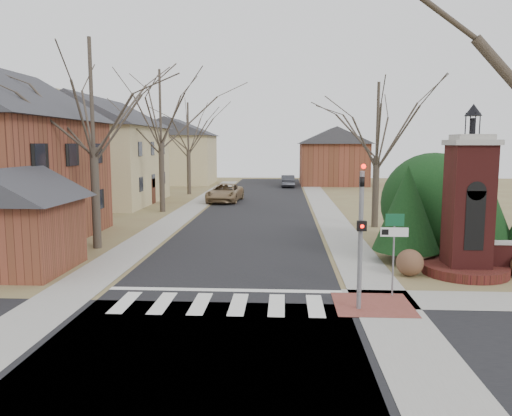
# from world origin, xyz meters

# --- Properties ---
(ground) EXTENTS (120.00, 120.00, 0.00)m
(ground) POSITION_xyz_m (0.00, 0.00, 0.00)
(ground) COLOR brown
(ground) RESTS_ON ground
(main_street) EXTENTS (8.00, 70.00, 0.01)m
(main_street) POSITION_xyz_m (0.00, 22.00, 0.01)
(main_street) COLOR black
(main_street) RESTS_ON ground
(cross_street) EXTENTS (120.00, 8.00, 0.01)m
(cross_street) POSITION_xyz_m (0.00, -3.00, 0.01)
(cross_street) COLOR black
(cross_street) RESTS_ON ground
(crosswalk_zone) EXTENTS (8.00, 2.20, 0.02)m
(crosswalk_zone) POSITION_xyz_m (0.00, 0.80, 0.01)
(crosswalk_zone) COLOR silver
(crosswalk_zone) RESTS_ON ground
(stop_bar) EXTENTS (8.00, 0.35, 0.02)m
(stop_bar) POSITION_xyz_m (0.00, 2.30, 0.01)
(stop_bar) COLOR silver
(stop_bar) RESTS_ON ground
(sidewalk_right_main) EXTENTS (2.00, 60.00, 0.02)m
(sidewalk_right_main) POSITION_xyz_m (5.20, 22.00, 0.01)
(sidewalk_right_main) COLOR gray
(sidewalk_right_main) RESTS_ON ground
(sidewalk_left) EXTENTS (2.00, 60.00, 0.02)m
(sidewalk_left) POSITION_xyz_m (-5.20, 22.00, 0.01)
(sidewalk_left) COLOR gray
(sidewalk_left) RESTS_ON ground
(curb_apron) EXTENTS (2.40, 2.40, 0.02)m
(curb_apron) POSITION_xyz_m (4.80, 1.00, 0.01)
(curb_apron) COLOR brown
(curb_apron) RESTS_ON ground
(traffic_signal_pole) EXTENTS (0.28, 0.41, 4.50)m
(traffic_signal_pole) POSITION_xyz_m (4.30, 0.57, 2.59)
(traffic_signal_pole) COLOR slate
(traffic_signal_pole) RESTS_ON ground
(sign_post) EXTENTS (0.90, 0.07, 2.75)m
(sign_post) POSITION_xyz_m (5.59, 1.99, 1.95)
(sign_post) COLOR slate
(sign_post) RESTS_ON ground
(brick_gate_monument) EXTENTS (3.20, 3.20, 6.47)m
(brick_gate_monument) POSITION_xyz_m (9.00, 4.99, 2.17)
(brick_gate_monument) COLOR #501917
(brick_gate_monument) RESTS_ON ground
(house_stucco_left) EXTENTS (9.80, 12.80, 9.28)m
(house_stucco_left) POSITION_xyz_m (-13.50, 27.00, 4.59)
(house_stucco_left) COLOR tan
(house_stucco_left) RESTS_ON ground
(garage_left) EXTENTS (4.80, 4.80, 4.29)m
(garage_left) POSITION_xyz_m (-8.52, 4.49, 2.24)
(garage_left) COLOR brown
(garage_left) RESTS_ON ground
(house_distant_left) EXTENTS (10.80, 8.80, 8.53)m
(house_distant_left) POSITION_xyz_m (-12.01, 48.00, 4.25)
(house_distant_left) COLOR tan
(house_distant_left) RESTS_ON ground
(house_distant_right) EXTENTS (8.80, 8.80, 7.30)m
(house_distant_right) POSITION_xyz_m (7.99, 47.99, 3.65)
(house_distant_right) COLOR brown
(house_distant_right) RESTS_ON ground
(evergreen_near) EXTENTS (2.80, 2.80, 4.10)m
(evergreen_near) POSITION_xyz_m (7.20, 7.00, 2.30)
(evergreen_near) COLOR #473D33
(evergreen_near) RESTS_ON ground
(evergreen_mid) EXTENTS (3.40, 3.40, 4.70)m
(evergreen_mid) POSITION_xyz_m (10.50, 8.20, 2.60)
(evergreen_mid) COLOR #473D33
(evergreen_mid) RESTS_ON ground
(evergreen_mass) EXTENTS (4.80, 4.80, 4.80)m
(evergreen_mass) POSITION_xyz_m (9.00, 9.50, 2.40)
(evergreen_mass) COLOR black
(evergreen_mass) RESTS_ON ground
(bare_tree_0) EXTENTS (8.05, 8.05, 11.15)m
(bare_tree_0) POSITION_xyz_m (-7.00, 9.00, 7.70)
(bare_tree_0) COLOR #473D33
(bare_tree_0) RESTS_ON ground
(bare_tree_1) EXTENTS (8.40, 8.40, 11.64)m
(bare_tree_1) POSITION_xyz_m (-7.00, 22.00, 8.03)
(bare_tree_1) COLOR #473D33
(bare_tree_1) RESTS_ON ground
(bare_tree_2) EXTENTS (7.35, 7.35, 10.19)m
(bare_tree_2) POSITION_xyz_m (-7.50, 35.00, 7.03)
(bare_tree_2) COLOR #473D33
(bare_tree_2) RESTS_ON ground
(bare_tree_3) EXTENTS (7.00, 7.00, 9.70)m
(bare_tree_3) POSITION_xyz_m (7.50, 16.00, 6.69)
(bare_tree_3) COLOR #473D33
(bare_tree_3) RESTS_ON ground
(pickup_truck) EXTENTS (3.02, 5.80, 1.56)m
(pickup_truck) POSITION_xyz_m (-3.14, 28.59, 0.78)
(pickup_truck) COLOR #8C6F4C
(pickup_truck) RESTS_ON ground
(distant_car) EXTENTS (1.63, 4.31, 1.41)m
(distant_car) POSITION_xyz_m (2.40, 43.80, 0.70)
(distant_car) COLOR #36373E
(distant_car) RESTS_ON ground
(dry_shrub_left) EXTENTS (1.03, 1.03, 1.03)m
(dry_shrub_left) POSITION_xyz_m (6.80, 4.60, 0.51)
(dry_shrub_left) COLOR brown
(dry_shrub_left) RESTS_ON ground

